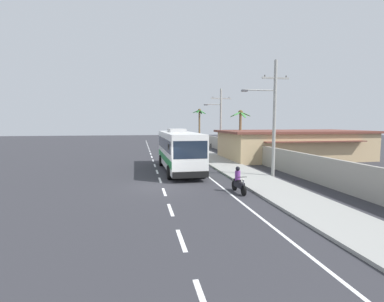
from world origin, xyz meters
name	(u,v)px	position (x,y,z in m)	size (l,w,h in m)	color
ground_plane	(162,186)	(0.00, 0.00, 0.00)	(160.00, 160.00, 0.00)	#303035
sidewalk_kerb	(220,162)	(6.80, 10.00, 0.07)	(3.20, 90.00, 0.14)	#999993
lane_markings	(172,158)	(2.29, 14.86, 0.00)	(3.93, 71.28, 0.01)	white
boundary_wall	(242,150)	(10.60, 14.00, 0.95)	(0.24, 60.00, 1.90)	#9E998E
coach_bus_foreground	(179,149)	(1.92, 5.80, 1.88)	(3.11, 10.81, 3.61)	white
motorcycle_beside_bus	(192,153)	(4.59, 14.24, 0.63)	(0.56, 1.96, 1.54)	black
motorcycle_trailing	(239,182)	(4.34, -2.75, 0.64)	(0.56, 1.96, 1.56)	black
pedestrian_near_kerb	(204,147)	(6.89, 18.24, 0.97)	(0.36, 0.36, 1.58)	#2D7A47
utility_pole_nearest	(273,116)	(8.50, 1.52, 4.69)	(3.68, 0.24, 8.78)	#9E9E99
utility_pole_mid	(220,120)	(8.34, 15.54, 4.47)	(3.37, 0.24, 8.28)	#9E9E99
palm_nearest	(240,125)	(10.59, 14.53, 3.93)	(2.64, 2.69, 5.68)	brown
palm_second	(199,121)	(9.44, 33.38, 4.52)	(2.61, 2.41, 6.71)	brown
roadside_building	(292,144)	(16.06, 11.99, 1.65)	(16.58, 9.53, 3.26)	tan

